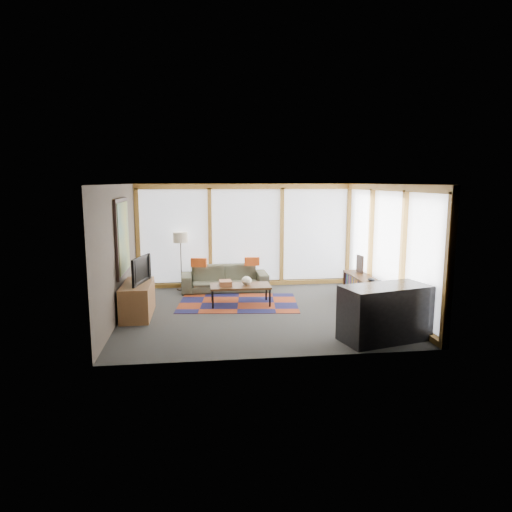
{
  "coord_description": "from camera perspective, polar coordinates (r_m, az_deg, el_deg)",
  "views": [
    {
      "loc": [
        -1.16,
        -9.01,
        2.65
      ],
      "look_at": [
        0.0,
        0.4,
        1.1
      ],
      "focal_mm": 32.0,
      "sensor_mm": 36.0,
      "label": 1
    }
  ],
  "objects": [
    {
      "name": "bookshelf",
      "position": [
        10.22,
        13.8,
        -4.4
      ],
      "size": [
        0.41,
        2.25,
        0.56
      ],
      "primitive_type": null,
      "color": "#362212",
      "rests_on": "ground"
    },
    {
      "name": "tv_console",
      "position": [
        9.4,
        -14.58,
        -5.29
      ],
      "size": [
        0.55,
        1.33,
        0.67
      ],
      "primitive_type": "cube",
      "color": "brown",
      "rests_on": "ground"
    },
    {
      "name": "television",
      "position": [
        9.29,
        -14.66,
        -1.67
      ],
      "size": [
        0.34,
        0.94,
        0.54
      ],
      "primitive_type": "imported",
      "rotation": [
        0.0,
        0.0,
        1.33
      ],
      "color": "black",
      "rests_on": "tv_console"
    },
    {
      "name": "pillow_left",
      "position": [
        11.1,
        -7.17,
        -0.81
      ],
      "size": [
        0.4,
        0.21,
        0.21
      ],
      "primitive_type": "cube",
      "rotation": [
        0.0,
        0.0,
        -0.25
      ],
      "color": "#CA4E19",
      "rests_on": "sofa"
    },
    {
      "name": "bowl_b",
      "position": [
        9.96,
        14.23,
        -2.88
      ],
      "size": [
        0.17,
        0.17,
        0.08
      ],
      "primitive_type": "ellipsoid",
      "rotation": [
        0.0,
        0.0,
        0.07
      ],
      "color": "black",
      "rests_on": "bookshelf"
    },
    {
      "name": "pillow_right",
      "position": [
        11.18,
        -0.5,
        -0.68
      ],
      "size": [
        0.38,
        0.15,
        0.21
      ],
      "primitive_type": "cube",
      "rotation": [
        0.0,
        0.0,
        -0.11
      ],
      "color": "#CA4E19",
      "rests_on": "sofa"
    },
    {
      "name": "shelf_picture",
      "position": [
        10.84,
        12.86,
        -0.97
      ],
      "size": [
        0.07,
        0.31,
        0.4
      ],
      "primitive_type": "cube",
      "rotation": [
        0.0,
        0.0,
        0.09
      ],
      "color": "black",
      "rests_on": "bookshelf"
    },
    {
      "name": "sofa",
      "position": [
        11.23,
        -3.94,
        -2.79
      ],
      "size": [
        2.11,
        0.86,
        0.61
      ],
      "primitive_type": "imported",
      "rotation": [
        0.0,
        0.0,
        0.02
      ],
      "color": "#3A3D2E",
      "rests_on": "ground"
    },
    {
      "name": "bowl_a",
      "position": [
        9.65,
        15.1,
        -3.22
      ],
      "size": [
        0.21,
        0.21,
        0.1
      ],
      "primitive_type": "ellipsoid",
      "rotation": [
        0.0,
        0.0,
        -0.01
      ],
      "color": "black",
      "rests_on": "bookshelf"
    },
    {
      "name": "ground",
      "position": [
        9.47,
        0.3,
        -6.97
      ],
      "size": [
        5.5,
        5.5,
        0.0
      ],
      "primitive_type": "plane",
      "color": "#2A2A28",
      "rests_on": "ground"
    },
    {
      "name": "book_stack",
      "position": [
        9.88,
        -3.85,
        -3.39
      ],
      "size": [
        0.28,
        0.34,
        0.11
      ],
      "primitive_type": "cube",
      "rotation": [
        0.0,
        0.0,
        0.05
      ],
      "color": "brown",
      "rests_on": "coffee_table"
    },
    {
      "name": "room_envelope",
      "position": [
        9.78,
        2.76,
        2.76
      ],
      "size": [
        5.52,
        5.02,
        2.62
      ],
      "color": "#453D34",
      "rests_on": "ground"
    },
    {
      "name": "rug",
      "position": [
        10.12,
        -2.25,
        -5.87
      ],
      "size": [
        2.75,
        1.93,
        0.01
      ],
      "primitive_type": "cube",
      "rotation": [
        0.0,
        0.0,
        -0.11
      ],
      "color": "maroon",
      "rests_on": "ground"
    },
    {
      "name": "vase",
      "position": [
        9.9,
        -1.19,
        -3.11
      ],
      "size": [
        0.24,
        0.24,
        0.19
      ],
      "primitive_type": "ellipsoid",
      "rotation": [
        0.0,
        0.0,
        -0.08
      ],
      "color": "white",
      "rests_on": "coffee_table"
    },
    {
      "name": "coffee_table",
      "position": [
        9.96,
        -1.96,
        -4.87
      ],
      "size": [
        1.3,
        0.65,
        0.43
      ],
      "primitive_type": null,
      "rotation": [
        0.0,
        0.0,
        -0.0
      ],
      "color": "#362212",
      "rests_on": "ground"
    },
    {
      "name": "bar_counter",
      "position": [
        8.02,
        15.8,
        -6.87
      ],
      "size": [
        1.61,
        1.04,
        0.94
      ],
      "primitive_type": "cube",
      "rotation": [
        0.0,
        0.0,
        0.26
      ],
      "color": "black",
      "rests_on": "ground"
    },
    {
      "name": "floor_lamp",
      "position": [
        11.36,
        -9.36,
        -0.65
      ],
      "size": [
        0.36,
        0.36,
        1.43
      ],
      "primitive_type": null,
      "color": "black",
      "rests_on": "ground"
    }
  ]
}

